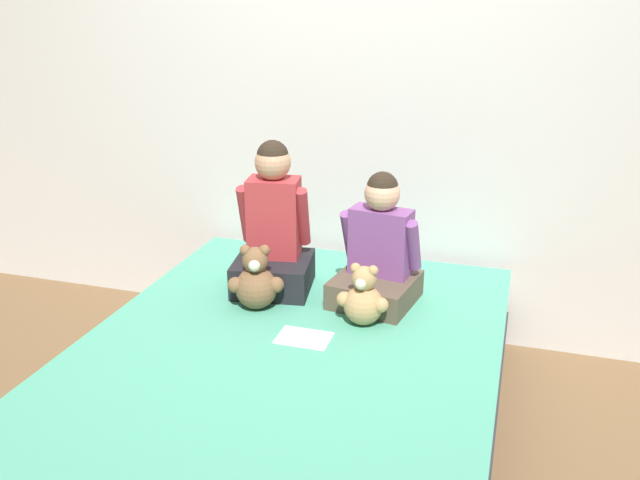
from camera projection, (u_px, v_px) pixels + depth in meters
name	position (u px, v px, depth m)	size (l,w,h in m)	color
ground_plane	(290.00, 440.00, 2.76)	(14.00, 14.00, 0.00)	brown
wall_behind_bed	(361.00, 92.00, 3.32)	(8.00, 0.06, 2.50)	silver
bed	(289.00, 394.00, 2.68)	(1.60, 2.05, 0.44)	#2D2D33
child_on_left	(274.00, 232.00, 3.03)	(0.39, 0.38, 0.68)	black
child_on_right	(378.00, 253.00, 2.91)	(0.38, 0.39, 0.57)	brown
teddy_bear_held_by_left_child	(256.00, 282.00, 2.87)	(0.23, 0.18, 0.29)	brown
teddy_bear_held_by_right_child	(363.00, 299.00, 2.73)	(0.22, 0.16, 0.26)	tan
sign_card	(304.00, 338.00, 2.65)	(0.21, 0.15, 0.00)	white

